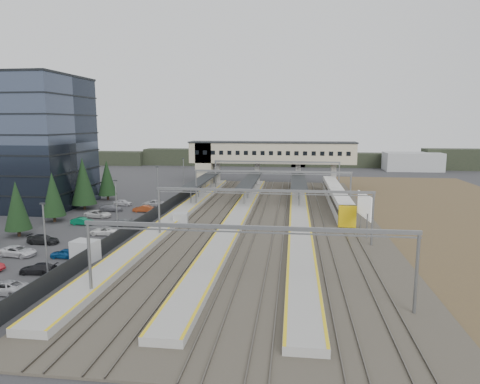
# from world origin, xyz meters

# --- Properties ---
(ground) EXTENTS (220.00, 220.00, 0.00)m
(ground) POSITION_xyz_m (0.00, 0.00, 0.00)
(ground) COLOR #2B2B2D
(ground) RESTS_ON ground
(office_building) EXTENTS (24.30, 18.30, 24.30)m
(office_building) POSITION_xyz_m (-36.00, 12.00, 12.19)
(office_building) COLOR #353F52
(office_building) RESTS_ON ground
(conifer_row) EXTENTS (4.42, 49.82, 9.50)m
(conifer_row) POSITION_xyz_m (-22.00, -3.86, 4.84)
(conifer_row) COLOR black
(conifer_row) RESTS_ON ground
(car_park) EXTENTS (10.57, 44.62, 1.25)m
(car_park) POSITION_xyz_m (-13.70, -6.92, 0.60)
(car_park) COLOR silver
(car_park) RESTS_ON ground
(lampposts) EXTENTS (0.50, 53.25, 8.07)m
(lampposts) POSITION_xyz_m (-8.00, 1.25, 4.34)
(lampposts) COLOR slate
(lampposts) RESTS_ON ground
(fence) EXTENTS (0.08, 90.00, 2.00)m
(fence) POSITION_xyz_m (-6.50, 5.00, 1.00)
(fence) COLOR #26282B
(fence) RESTS_ON ground
(relay_cabin_near) EXTENTS (3.12, 2.50, 2.35)m
(relay_cabin_near) POSITION_xyz_m (-7.70, -17.87, 1.18)
(relay_cabin_near) COLOR #9B9EA0
(relay_cabin_near) RESTS_ON ground
(relay_cabin_far) EXTENTS (2.40, 2.09, 1.98)m
(relay_cabin_far) POSITION_xyz_m (-1.24, 0.09, 0.99)
(relay_cabin_far) COLOR #9B9EA0
(relay_cabin_far) RESTS_ON ground
(rail_corridor) EXTENTS (34.00, 90.00, 0.92)m
(rail_corridor) POSITION_xyz_m (9.34, 5.00, 0.29)
(rail_corridor) COLOR #3B382D
(rail_corridor) RESTS_ON ground
(canopies) EXTENTS (23.10, 30.00, 3.28)m
(canopies) POSITION_xyz_m (7.00, 27.00, 3.92)
(canopies) COLOR black
(canopies) RESTS_ON ground
(footbridge) EXTENTS (40.40, 6.40, 11.20)m
(footbridge) POSITION_xyz_m (7.70, 42.00, 7.93)
(footbridge) COLOR tan
(footbridge) RESTS_ON ground
(gantries) EXTENTS (28.40, 62.28, 7.17)m
(gantries) POSITION_xyz_m (12.00, 3.00, 6.00)
(gantries) COLOR slate
(gantries) RESTS_ON ground
(train) EXTENTS (2.60, 36.17, 3.28)m
(train) POSITION_xyz_m (24.00, 18.69, 1.87)
(train) COLOR silver
(train) RESTS_ON ground
(billboard) EXTENTS (0.96, 6.66, 5.82)m
(billboard) POSITION_xyz_m (25.95, -1.70, 3.96)
(billboard) COLOR slate
(billboard) RESTS_ON ground
(treeline_far) EXTENTS (170.00, 19.00, 7.00)m
(treeline_far) POSITION_xyz_m (23.81, 92.28, 2.95)
(treeline_far) COLOR black
(treeline_far) RESTS_ON ground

